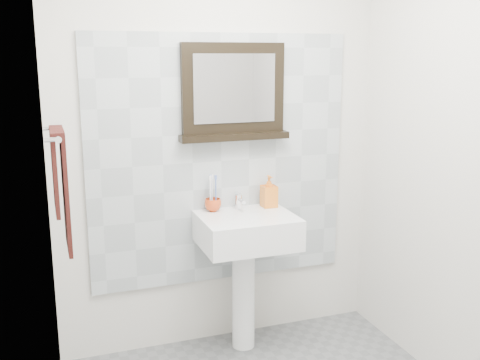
% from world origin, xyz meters
% --- Properties ---
extents(back_wall, '(2.00, 0.01, 2.50)m').
position_xyz_m(back_wall, '(0.00, 1.10, 1.25)').
color(back_wall, silver).
rests_on(back_wall, ground).
extents(left_wall, '(0.01, 2.20, 2.50)m').
position_xyz_m(left_wall, '(-1.00, 0.00, 1.25)').
color(left_wall, silver).
rests_on(left_wall, ground).
extents(splashback, '(1.60, 0.02, 1.50)m').
position_xyz_m(splashback, '(0.00, 1.09, 1.15)').
color(splashback, '#A8B1B6').
rests_on(splashback, back_wall).
extents(pedestal_sink, '(0.55, 0.44, 0.96)m').
position_xyz_m(pedestal_sink, '(0.09, 0.87, 0.68)').
color(pedestal_sink, white).
rests_on(pedestal_sink, ground).
extents(toothbrush_cup, '(0.12, 0.12, 0.08)m').
position_xyz_m(toothbrush_cup, '(-0.07, 1.02, 0.90)').
color(toothbrush_cup, '#CB4317').
rests_on(toothbrush_cup, pedestal_sink).
extents(toothbrushes, '(0.05, 0.04, 0.21)m').
position_xyz_m(toothbrushes, '(-0.08, 1.02, 0.98)').
color(toothbrushes, white).
rests_on(toothbrushes, toothbrush_cup).
extents(soap_dispenser, '(0.09, 0.09, 0.20)m').
position_xyz_m(soap_dispenser, '(0.28, 1.00, 0.96)').
color(soap_dispenser, '#DD4D1A').
rests_on(soap_dispenser, pedestal_sink).
extents(framed_mirror, '(0.66, 0.11, 0.56)m').
position_xyz_m(framed_mirror, '(0.07, 1.06, 1.55)').
color(framed_mirror, black).
rests_on(framed_mirror, back_wall).
extents(towel_bar, '(0.07, 0.40, 0.03)m').
position_xyz_m(towel_bar, '(-0.95, 0.48, 1.44)').
color(towel_bar, silver).
rests_on(towel_bar, left_wall).
extents(hand_towel, '(0.06, 0.30, 0.55)m').
position_xyz_m(hand_towel, '(-0.94, 0.48, 1.23)').
color(hand_towel, black).
rests_on(hand_towel, towel_bar).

